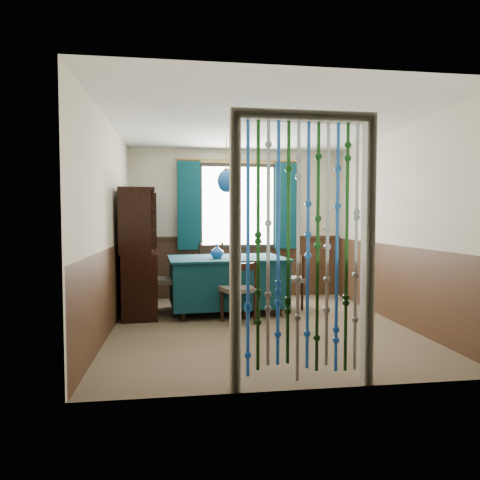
{
  "coord_description": "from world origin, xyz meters",
  "views": [
    {
      "loc": [
        -0.95,
        -5.2,
        1.35
      ],
      "look_at": [
        -0.15,
        0.58,
        1.05
      ],
      "focal_mm": 32.0,
      "sensor_mm": 36.0,
      "label": 1
    }
  ],
  "objects": [
    {
      "name": "doorway",
      "position": [
        0.0,
        -1.94,
        1.05
      ],
      "size": [
        1.16,
        0.12,
        2.18
      ],
      "primitive_type": null,
      "color": "silver",
      "rests_on": "ground"
    },
    {
      "name": "chair_far",
      "position": [
        -0.42,
        1.59,
        0.5
      ],
      "size": [
        0.57,
        0.56,
        0.94
      ],
      "rotation": [
        0.0,
        0.0,
        3.42
      ],
      "color": "black",
      "rests_on": "floor"
    },
    {
      "name": "window",
      "position": [
        0.0,
        1.95,
        1.55
      ],
      "size": [
        1.32,
        0.12,
        1.42
      ],
      "primitive_type": "cube",
      "color": "black",
      "rests_on": "wall_back"
    },
    {
      "name": "wall_left",
      "position": [
        -1.8,
        0.0,
        1.25
      ],
      "size": [
        0.0,
        4.0,
        4.0
      ],
      "primitive_type": "plane",
      "rotation": [
        1.57,
        0.0,
        1.57
      ],
      "color": "beige",
      "rests_on": "ground"
    },
    {
      "name": "ceiling",
      "position": [
        0.0,
        0.0,
        2.5
      ],
      "size": [
        4.0,
        4.0,
        0.0
      ],
      "primitive_type": "plane",
      "rotation": [
        3.14,
        0.0,
        0.0
      ],
      "color": "silver",
      "rests_on": "ground"
    },
    {
      "name": "vase_table",
      "position": [
        -0.46,
        0.73,
        0.88
      ],
      "size": [
        0.19,
        0.19,
        0.18
      ],
      "primitive_type": "imported",
      "rotation": [
        0.0,
        0.0,
        -0.12
      ],
      "color": "#174F9F",
      "rests_on": "dining_table"
    },
    {
      "name": "wall_back",
      "position": [
        0.0,
        2.0,
        1.25
      ],
      "size": [
        3.6,
        0.0,
        3.6
      ],
      "primitive_type": "plane",
      "rotation": [
        1.57,
        0.0,
        0.0
      ],
      "color": "beige",
      "rests_on": "ground"
    },
    {
      "name": "chair_near",
      "position": [
        -0.22,
        0.15,
        0.44
      ],
      "size": [
        0.5,
        0.49,
        0.82
      ],
      "rotation": [
        0.0,
        0.0,
        0.3
      ],
      "color": "black",
      "rests_on": "floor"
    },
    {
      "name": "bowl_shelf",
      "position": [
        -1.49,
        0.69,
        1.22
      ],
      "size": [
        0.19,
        0.19,
        0.05
      ],
      "primitive_type": "imported",
      "rotation": [
        0.0,
        0.0,
        0.01
      ],
      "color": "beige",
      "rests_on": "sideboard"
    },
    {
      "name": "chair_right",
      "position": [
        0.69,
        0.97,
        0.43
      ],
      "size": [
        0.42,
        0.43,
        0.81
      ],
      "rotation": [
        0.0,
        0.0,
        1.48
      ],
      "color": "black",
      "rests_on": "floor"
    },
    {
      "name": "floor",
      "position": [
        0.0,
        0.0,
        0.0
      ],
      "size": [
        4.0,
        4.0,
        0.0
      ],
      "primitive_type": "plane",
      "color": "brown",
      "rests_on": "ground"
    },
    {
      "name": "wainscot_right",
      "position": [
        1.79,
        0.0,
        0.5
      ],
      "size": [
        0.0,
        4.0,
        4.0
      ],
      "primitive_type": "plane",
      "rotation": [
        1.57,
        0.0,
        -1.57
      ],
      "color": "#422919",
      "rests_on": "ground"
    },
    {
      "name": "wall_right",
      "position": [
        1.8,
        0.0,
        1.25
      ],
      "size": [
        0.0,
        4.0,
        4.0
      ],
      "primitive_type": "plane",
      "rotation": [
        1.57,
        0.0,
        -1.57
      ],
      "color": "beige",
      "rests_on": "ground"
    },
    {
      "name": "wainscot_front",
      "position": [
        0.0,
        -1.99,
        0.5
      ],
      "size": [
        3.6,
        0.0,
        3.6
      ],
      "primitive_type": "plane",
      "rotation": [
        -1.57,
        0.0,
        0.0
      ],
      "color": "#422919",
      "rests_on": "ground"
    },
    {
      "name": "wainscot_back",
      "position": [
        0.0,
        1.99,
        0.5
      ],
      "size": [
        3.6,
        0.0,
        3.6
      ],
      "primitive_type": "plane",
      "rotation": [
        1.57,
        0.0,
        0.0
      ],
      "color": "#422919",
      "rests_on": "ground"
    },
    {
      "name": "vase_sideboard",
      "position": [
        -1.49,
        1.31,
        0.97
      ],
      "size": [
        0.23,
        0.23,
        0.2
      ],
      "primitive_type": "imported",
      "rotation": [
        0.0,
        0.0,
        0.22
      ],
      "color": "beige",
      "rests_on": "sideboard"
    },
    {
      "name": "dining_table",
      "position": [
        -0.31,
        0.85,
        0.45
      ],
      "size": [
        1.71,
        1.25,
        0.79
      ],
      "rotation": [
        0.0,
        0.0,
        0.07
      ],
      "color": "#0C333E",
      "rests_on": "floor"
    },
    {
      "name": "sideboard",
      "position": [
        -1.55,
        1.01,
        0.6
      ],
      "size": [
        0.57,
        1.37,
        1.75
      ],
      "rotation": [
        0.0,
        0.0,
        0.08
      ],
      "color": "black",
      "rests_on": "floor"
    },
    {
      "name": "wainscot_left",
      "position": [
        -1.79,
        0.0,
        0.5
      ],
      "size": [
        0.0,
        4.0,
        4.0
      ],
      "primitive_type": "plane",
      "rotation": [
        1.57,
        0.0,
        1.57
      ],
      "color": "#422919",
      "rests_on": "ground"
    },
    {
      "name": "wall_front",
      "position": [
        0.0,
        -2.0,
        1.25
      ],
      "size": [
        3.6,
        0.0,
        3.6
      ],
      "primitive_type": "plane",
      "rotation": [
        -1.57,
        0.0,
        0.0
      ],
      "color": "beige",
      "rests_on": "ground"
    },
    {
      "name": "pendant_lamp",
      "position": [
        -0.31,
        0.85,
        1.87
      ],
      "size": [
        0.26,
        0.26,
        0.79
      ],
      "color": "olive",
      "rests_on": "ceiling"
    },
    {
      "name": "chair_left",
      "position": [
        -1.24,
        0.79,
        0.48
      ],
      "size": [
        0.47,
        0.48,
        0.89
      ],
      "rotation": [
        0.0,
        0.0,
        -1.68
      ],
      "color": "black",
      "rests_on": "floor"
    }
  ]
}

